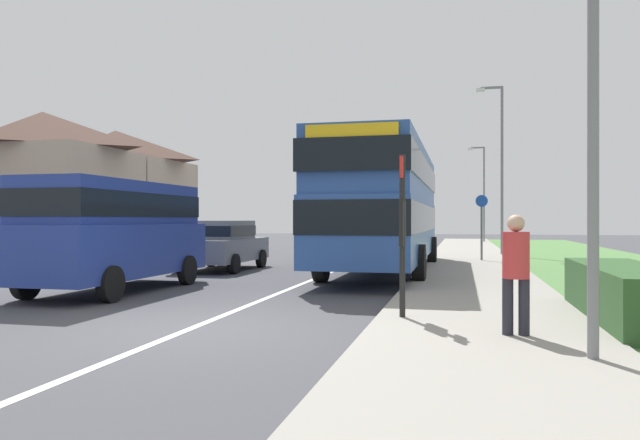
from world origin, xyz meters
TOP-DOWN VIEW (x-y plane):
  - ground_plane at (0.00, 0.00)m, footprint 120.00×120.00m
  - lane_marking_centre at (0.00, 8.00)m, footprint 0.14×60.00m
  - pavement_near_side at (4.20, 6.00)m, footprint 3.20×68.00m
  - roadside_hedge at (6.30, 1.63)m, footprint 1.10×4.13m
  - double_decker_bus at (1.61, 9.90)m, footprint 2.80×11.46m
  - parked_van_blue at (-3.68, 3.77)m, footprint 2.11×5.35m
  - parked_car_grey at (-3.59, 9.58)m, footprint 2.00×3.97m
  - pedestrian_at_stop at (4.56, -0.13)m, footprint 0.34×0.34m
  - bus_stop_sign at (3.00, 0.99)m, footprint 0.09×0.52m
  - cycle_route_sign at (4.60, 14.55)m, footprint 0.44×0.08m
  - street_lamp_mid at (5.48, 18.69)m, footprint 1.14×0.20m
  - street_lamp_far at (5.27, 34.22)m, footprint 1.14×0.20m
  - house_terrace_far_side at (-14.05, 17.32)m, footprint 6.92×11.22m

SIDE VIEW (x-z plane):
  - ground_plane at x=0.00m, z-range 0.00..0.00m
  - lane_marking_centre at x=0.00m, z-range 0.00..0.01m
  - pavement_near_side at x=4.20m, z-range 0.00..0.12m
  - roadside_hedge at x=6.30m, z-range 0.00..0.90m
  - parked_car_grey at x=-3.59m, z-range 0.08..1.66m
  - pedestrian_at_stop at x=4.56m, z-range 0.14..1.81m
  - cycle_route_sign at x=4.60m, z-range 0.17..2.69m
  - parked_van_blue at x=-3.68m, z-range 0.22..2.66m
  - bus_stop_sign at x=3.00m, z-range 0.24..2.84m
  - double_decker_bus at x=1.61m, z-range 0.29..3.99m
  - house_terrace_far_side at x=-14.05m, z-range 0.00..6.36m
  - street_lamp_far at x=5.27m, z-range 0.54..7.16m
  - street_lamp_mid at x=5.48m, z-range 0.55..7.94m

